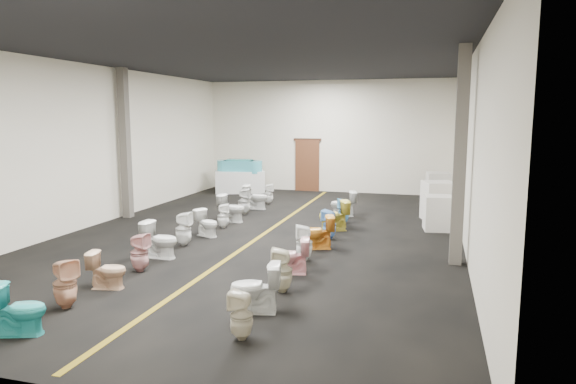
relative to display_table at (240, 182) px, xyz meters
name	(u,v)px	position (x,y,z in m)	size (l,w,h in m)	color
floor	(264,234)	(3.33, -6.77, -0.44)	(16.00, 16.00, 0.00)	black
ceiling	(263,59)	(3.33, -6.77, 4.06)	(16.00, 16.00, 0.00)	black
wall_back	(327,137)	(3.33, 1.23, 1.81)	(10.00, 10.00, 0.00)	silver
wall_front	(29,193)	(3.33, -14.77, 1.81)	(10.00, 10.00, 0.00)	silver
wall_left	(97,145)	(-1.67, -6.77, 1.81)	(16.00, 16.00, 0.00)	silver
wall_right	(469,152)	(8.33, -6.77, 1.81)	(16.00, 16.00, 0.00)	silver
aisle_stripe	(264,234)	(3.33, -6.77, -0.43)	(0.12, 15.60, 0.01)	#7D6412
back_door	(307,166)	(2.53, 1.17, 0.61)	(1.00, 0.10, 2.10)	#562D19
door_frame	(307,140)	(2.53, 1.18, 1.68)	(1.15, 0.08, 0.10)	#331C11
column_left	(125,144)	(-1.42, -5.77, 1.81)	(0.25, 0.25, 4.50)	#59544C
column_right	(460,157)	(8.08, -8.27, 1.81)	(0.25, 0.25, 4.50)	#59544C
display_table	(240,182)	(0.00, 0.00, 0.00)	(1.96, 0.98, 0.87)	silver
bathtub	(240,166)	(0.00, 0.00, 0.63)	(1.85, 0.80, 0.55)	#3FA6B7
appliance_crate_a	(438,213)	(7.73, -5.03, 0.04)	(0.73, 0.73, 0.94)	silver
appliance_crate_b	(438,201)	(7.73, -3.64, 0.14)	(0.84, 0.84, 1.16)	silver
appliance_crate_c	(438,200)	(7.73, -2.29, -0.05)	(0.68, 0.68, 0.77)	silver
appliance_crate_d	(438,188)	(7.73, -0.51, 0.11)	(0.77, 0.77, 1.10)	silver
toilet_left_0	(19,309)	(2.01, -13.70, -0.06)	(0.42, 0.74, 0.75)	teal
toilet_left_1	(65,284)	(1.94, -12.67, -0.02)	(0.37, 0.38, 0.82)	tan
toilet_left_2	(108,270)	(2.00, -11.64, -0.09)	(0.38, 0.67, 0.68)	#E3B58E
toilet_left_3	(140,253)	(2.01, -10.60, -0.05)	(0.35, 0.36, 0.78)	#D39998
toilet_left_4	(160,240)	(1.88, -9.58, -0.03)	(0.45, 0.79, 0.81)	white
toilet_left_5	(183,229)	(1.88, -8.50, -0.02)	(0.37, 0.38, 0.82)	white
toilet_left_6	(207,223)	(2.00, -7.43, -0.09)	(0.39, 0.68, 0.69)	white
toilet_left_7	(223,216)	(2.01, -6.42, -0.09)	(0.31, 0.32, 0.69)	white
toilet_left_8	(232,208)	(1.91, -5.54, -0.03)	(0.45, 0.79, 0.81)	silver
toilet_left_9	(244,201)	(1.89, -4.44, -0.01)	(0.38, 0.39, 0.85)	silver
toilet_left_10	(256,197)	(1.89, -3.39, -0.03)	(0.45, 0.80, 0.81)	silver
toilet_left_11	(269,194)	(2.00, -2.36, -0.07)	(0.33, 0.33, 0.73)	white
toilet_right_0	(241,315)	(5.10, -12.99, -0.08)	(0.32, 0.32, 0.70)	beige
toilet_right_1	(255,288)	(4.95, -12.00, -0.03)	(0.45, 0.79, 0.81)	white
toilet_right_2	(282,270)	(5.08, -10.97, -0.04)	(0.36, 0.37, 0.80)	beige
toilet_right_3	(291,256)	(4.95, -9.90, -0.08)	(0.40, 0.71, 0.72)	#FAADB2
toilet_right_4	(304,243)	(4.96, -8.91, -0.05)	(0.35, 0.36, 0.78)	white
toilet_right_5	(317,232)	(5.01, -7.88, -0.04)	(0.44, 0.78, 0.79)	orange
toilet_right_6	(329,225)	(5.10, -6.88, -0.06)	(0.34, 0.35, 0.75)	#6FA7E5
toilet_right_7	(334,216)	(5.02, -5.88, -0.02)	(0.46, 0.81, 0.83)	gold
toilet_right_8	(344,211)	(5.11, -4.90, -0.07)	(0.33, 0.34, 0.73)	#75C8F4
toilet_right_9	(343,204)	(4.92, -3.86, -0.04)	(0.44, 0.77, 0.79)	silver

